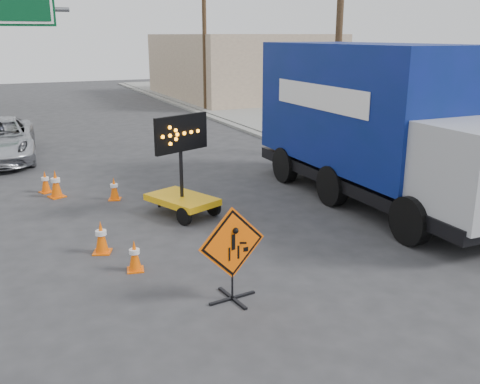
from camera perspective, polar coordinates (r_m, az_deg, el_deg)
ground at (r=9.37m, az=3.21°, el=-12.72°), size 100.00×100.00×0.00m
curb_right at (r=25.22m, az=1.98°, el=6.14°), size 0.40×60.00×0.12m
sidewalk_right at (r=26.31m, az=6.50°, el=6.51°), size 4.00×60.00×0.15m
building_right_far at (r=40.92m, az=-0.08°, el=13.26°), size 10.00×14.00×4.60m
utility_pole_near at (r=20.91m, az=10.52°, el=16.51°), size 1.80×0.26×9.00m
utility_pole_far at (r=33.40m, az=-3.81°, el=16.61°), size 1.80×0.26×9.00m
construction_sign at (r=9.39m, az=-0.84°, el=-6.40°), size 1.31×0.93×1.74m
arrow_board at (r=14.01m, az=-6.22°, el=-0.09°), size 1.74×2.14×2.64m
box_truck at (r=15.35m, az=14.16°, el=6.20°), size 2.98×9.14×4.33m
cone_a at (r=10.95m, az=-11.18°, el=-6.65°), size 0.39×0.39×0.65m
cone_b at (r=11.96m, az=-14.58°, el=-4.66°), size 0.48×0.48×0.73m
cone_c at (r=15.72m, az=-13.27°, el=0.37°), size 0.43×0.43×0.66m
cone_d at (r=16.41m, az=-19.06°, el=0.85°), size 0.53×0.53×0.81m
cone_e at (r=17.03m, az=-20.05°, el=1.05°), size 0.45×0.45×0.67m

